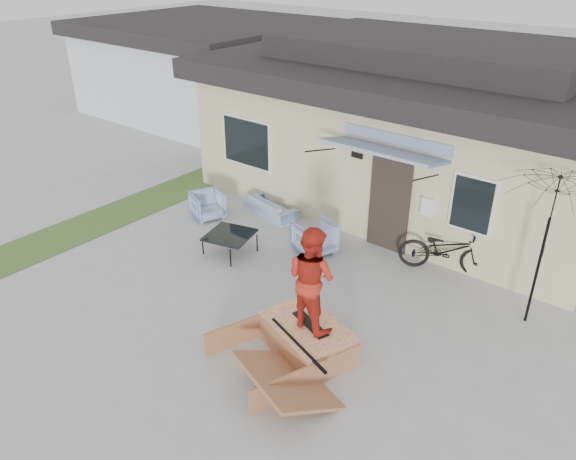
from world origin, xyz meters
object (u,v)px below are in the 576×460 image
Objects in this scene: armchair_left at (208,204)px; skateboard at (310,323)px; bicycle at (446,245)px; skate_ramp at (307,338)px; coffee_table at (230,243)px; patio_umbrella at (545,236)px; loveseat at (271,204)px; skater at (311,276)px; armchair_right at (314,235)px.

armchair_left is 0.90× the size of skateboard.
skate_ramp is (-0.68, -3.85, -0.36)m from bicycle.
bicycle reaches higher than armchair_left.
bicycle reaches higher than skateboard.
skateboard is at bearing -24.52° from coffee_table.
patio_umbrella is (7.63, 0.66, 1.37)m from armchair_left.
patio_umbrella is (6.52, -0.45, 1.45)m from loveseat.
patio_umbrella reaches higher than skateboard.
skater reaches higher than skateboard.
armchair_left is 0.34× the size of patio_umbrella.
skater is (-2.60, -3.13, -0.29)m from patio_umbrella.
armchair_right is at bearing 89.62° from bicycle.
skater reaches higher than patio_umbrella.
bicycle is at bearing 133.85° from armchair_right.
loveseat is at bearing -23.59° from armchair_left.
armchair_left is at bearing 173.85° from skateboard.
patio_umbrella is 1.07× the size of skate_ramp.
skater is at bearing 147.60° from bicycle.
armchair_left is at bearing 57.34° from loveseat.
skateboard is 0.47× the size of skater.
skate_ramp is at bearing -25.31° from coffee_table.
armchair_right is (1.99, -0.84, 0.11)m from loveseat.
loveseat is 1.84× the size of skateboard.
loveseat is 1.87× the size of armchair_right.
skater is at bearing -94.75° from armchair_left.
bicycle is at bearing 100.09° from skateboard.
armchair_left is (-1.11, -1.12, 0.07)m from loveseat.
loveseat is 2.06× the size of armchair_left.
armchair_left reaches higher than loveseat.
skater reaches higher than loveseat.
coffee_table is at bearing -17.95° from skater.
bicycle reaches higher than coffee_table.
armchair_right is 3.39m from skate_ramp.
skate_ramp is (1.92, -2.79, -0.15)m from armchair_right.
bicycle is 1.07× the size of skater.
patio_umbrella reaches higher than skate_ramp.
coffee_table is 0.43× the size of patio_umbrella.
skater reaches higher than bicycle.
bicycle is 2.35m from patio_umbrella.
skateboard reaches higher than coffee_table.
skate_ramp is 2.45× the size of skateboard.
loveseat is at bearing -35.85° from skater.
patio_umbrella is 2.63× the size of skateboard.
bicycle is (4.58, 0.22, 0.31)m from loveseat.
armchair_left reaches higher than coffee_table.
armchair_left is 3.11m from armchair_right.
skate_ramp is (3.90, -3.63, -0.04)m from loveseat.
coffee_table is (1.68, -0.94, -0.14)m from armchair_left.
loveseat is 0.80× the size of bicycle.
bicycle is at bearing 29.46° from coffee_table.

